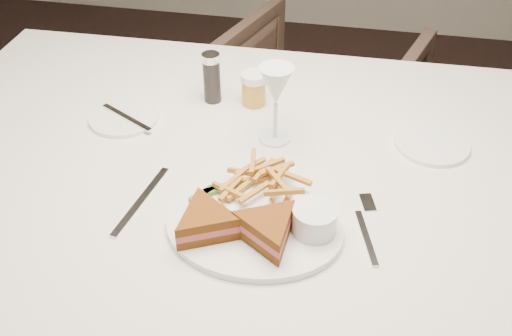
% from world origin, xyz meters
% --- Properties ---
extents(table, '(1.61, 1.09, 0.75)m').
position_xyz_m(table, '(-0.23, 0.15, 0.38)').
color(table, silver).
rests_on(table, ground).
extents(chair_far, '(0.81, 0.79, 0.67)m').
position_xyz_m(chair_far, '(-0.20, 1.06, 0.34)').
color(chair_far, '#4F3B30').
rests_on(chair_far, ground).
extents(table_setting, '(0.85, 0.59, 0.18)m').
position_xyz_m(table_setting, '(-0.22, 0.09, 0.79)').
color(table_setting, white).
rests_on(table_setting, table).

